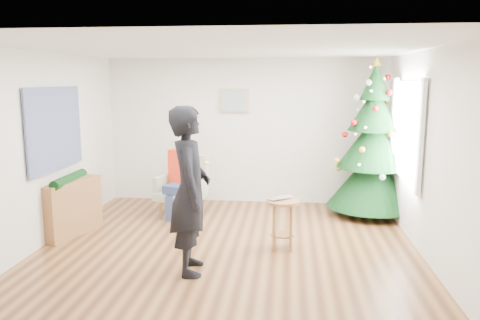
# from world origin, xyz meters

# --- Properties ---
(floor) EXTENTS (5.00, 5.00, 0.00)m
(floor) POSITION_xyz_m (0.00, 0.00, 0.00)
(floor) COLOR brown
(floor) RESTS_ON ground
(ceiling) EXTENTS (5.00, 5.00, 0.00)m
(ceiling) POSITION_xyz_m (0.00, 0.00, 2.60)
(ceiling) COLOR white
(ceiling) RESTS_ON wall_back
(wall_back) EXTENTS (5.00, 0.00, 5.00)m
(wall_back) POSITION_xyz_m (0.00, 2.50, 1.30)
(wall_back) COLOR silver
(wall_back) RESTS_ON floor
(wall_front) EXTENTS (5.00, 0.00, 5.00)m
(wall_front) POSITION_xyz_m (0.00, -2.50, 1.30)
(wall_front) COLOR silver
(wall_front) RESTS_ON floor
(wall_left) EXTENTS (0.00, 5.00, 5.00)m
(wall_left) POSITION_xyz_m (-2.50, 0.00, 1.30)
(wall_left) COLOR silver
(wall_left) RESTS_ON floor
(wall_right) EXTENTS (0.00, 5.00, 5.00)m
(wall_right) POSITION_xyz_m (2.50, 0.00, 1.30)
(wall_right) COLOR silver
(wall_right) RESTS_ON floor
(window_panel) EXTENTS (0.04, 1.30, 1.40)m
(window_panel) POSITION_xyz_m (2.47, 1.00, 1.50)
(window_panel) COLOR white
(window_panel) RESTS_ON wall_right
(curtains) EXTENTS (0.05, 1.75, 1.50)m
(curtains) POSITION_xyz_m (2.44, 1.00, 1.50)
(curtains) COLOR white
(curtains) RESTS_ON wall_right
(christmas_tree) EXTENTS (1.43, 1.43, 2.59)m
(christmas_tree) POSITION_xyz_m (2.15, 1.87, 1.17)
(christmas_tree) COLOR #3F2816
(christmas_tree) RESTS_ON floor
(stool) EXTENTS (0.44, 0.44, 0.67)m
(stool) POSITION_xyz_m (0.72, 0.08, 0.34)
(stool) COLOR brown
(stool) RESTS_ON floor
(laptop) EXTENTS (0.43, 0.41, 0.03)m
(laptop) POSITION_xyz_m (0.72, 0.08, 0.68)
(laptop) COLOR silver
(laptop) RESTS_ON stool
(armchair) EXTENTS (0.87, 0.85, 0.99)m
(armchair) POSITION_xyz_m (-0.95, 1.50, 0.36)
(armchair) COLOR #9CA887
(armchair) RESTS_ON floor
(seated_person) EXTENTS (0.50, 0.65, 1.30)m
(seated_person) POSITION_xyz_m (-0.97, 1.45, 0.66)
(seated_person) COLOR navy
(seated_person) RESTS_ON armchair
(standing_man) EXTENTS (0.59, 0.78, 1.94)m
(standing_man) POSITION_xyz_m (-0.33, -0.76, 0.97)
(standing_man) COLOR black
(standing_man) RESTS_ON floor
(game_controller) EXTENTS (0.06, 0.13, 0.04)m
(game_controller) POSITION_xyz_m (-0.13, -0.79, 1.29)
(game_controller) COLOR white
(game_controller) RESTS_ON standing_man
(console) EXTENTS (0.58, 1.04, 0.80)m
(console) POSITION_xyz_m (-2.33, 0.35, 0.40)
(console) COLOR brown
(console) RESTS_ON floor
(garland) EXTENTS (0.14, 0.90, 0.14)m
(garland) POSITION_xyz_m (-2.33, 0.35, 0.82)
(garland) COLOR black
(garland) RESTS_ON console
(tapestry) EXTENTS (0.03, 1.50, 1.15)m
(tapestry) POSITION_xyz_m (-2.46, 0.30, 1.55)
(tapestry) COLOR black
(tapestry) RESTS_ON wall_left
(framed_picture) EXTENTS (0.52, 0.05, 0.42)m
(framed_picture) POSITION_xyz_m (-0.20, 2.46, 1.85)
(framed_picture) COLOR tan
(framed_picture) RESTS_ON wall_back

